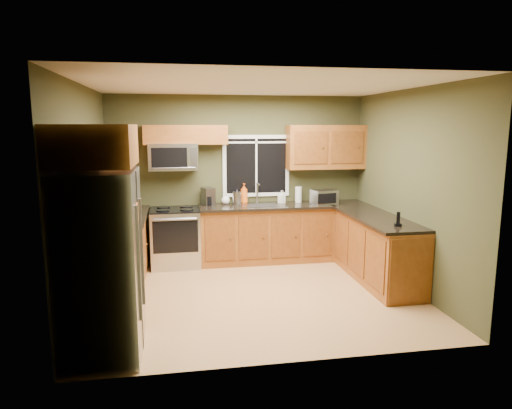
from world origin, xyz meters
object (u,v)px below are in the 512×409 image
object	(u,v)px
range	(176,237)
paper_towel_roll	(298,194)
soap_bottle_c	(225,199)
cordless_phone	(398,222)
kettle	(237,197)
soap_bottle_b	(282,197)
toaster_oven	(324,197)
soap_bottle_a	(244,193)
microwave	(173,157)
refrigerator	(101,265)
coffee_maker	(208,197)

from	to	relation	value
range	paper_towel_roll	size ratio (longest dim) A/B	3.25
soap_bottle_c	cordless_phone	size ratio (longest dim) A/B	0.97
kettle	soap_bottle_b	xyz separation A→B (m)	(0.75, 0.01, -0.01)
toaster_oven	soap_bottle_a	distance (m)	1.32
range	microwave	distance (m)	1.27
range	soap_bottle_b	size ratio (longest dim) A/B	4.48
microwave	soap_bottle_a	distance (m)	1.29
refrigerator	kettle	world-z (taller)	refrigerator
soap_bottle_b	cordless_phone	bearing A→B (deg)	-61.56
microwave	cordless_phone	size ratio (longest dim) A/B	4.11
kettle	cordless_phone	distance (m)	2.68
refrigerator	coffee_maker	xyz separation A→B (m)	(1.22, 2.94, 0.17)
soap_bottle_a	cordless_phone	size ratio (longest dim) A/B	1.80
refrigerator	cordless_phone	xyz separation A→B (m)	(3.51, 0.94, 0.10)
paper_towel_roll	soap_bottle_b	distance (m)	0.30
refrigerator	kettle	distance (m)	3.36
soap_bottle_c	toaster_oven	bearing A→B (deg)	-10.76
refrigerator	toaster_oven	size ratio (longest dim) A/B	4.15
soap_bottle_a	soap_bottle_b	xyz separation A→B (m)	(0.62, -0.08, -0.06)
toaster_oven	cordless_phone	size ratio (longest dim) A/B	2.35
toaster_oven	soap_bottle_c	bearing A→B (deg)	169.24
refrigerator	cordless_phone	world-z (taller)	refrigerator
paper_towel_roll	cordless_phone	size ratio (longest dim) A/B	1.56
cordless_phone	paper_towel_roll	bearing A→B (deg)	110.96
paper_towel_roll	soap_bottle_c	world-z (taller)	paper_towel_roll
microwave	toaster_oven	size ratio (longest dim) A/B	1.75
microwave	kettle	size ratio (longest dim) A/B	2.96
microwave	range	bearing A→B (deg)	-89.98
kettle	soap_bottle_c	world-z (taller)	kettle
kettle	soap_bottle_b	size ratio (longest dim) A/B	1.23
refrigerator	soap_bottle_a	world-z (taller)	refrigerator
coffee_maker	soap_bottle_a	size ratio (longest dim) A/B	0.85
refrigerator	soap_bottle_c	bearing A→B (deg)	63.12
soap_bottle_a	coffee_maker	bearing A→B (deg)	-174.20
soap_bottle_a	cordless_phone	xyz separation A→B (m)	(1.69, -2.06, -0.11)
microwave	toaster_oven	world-z (taller)	microwave
range	soap_bottle_c	bearing A→B (deg)	14.24
microwave	soap_bottle_c	xyz separation A→B (m)	(0.82, 0.07, -0.70)
range	soap_bottle_a	world-z (taller)	soap_bottle_a
coffee_maker	soap_bottle_b	distance (m)	1.22
cordless_phone	refrigerator	bearing A→B (deg)	-165.07
toaster_oven	cordless_phone	distance (m)	1.79
soap_bottle_a	soap_bottle_b	bearing A→B (deg)	-7.66
range	microwave	world-z (taller)	microwave
refrigerator	soap_bottle_b	size ratio (longest dim) A/B	8.59
coffee_maker	paper_towel_roll	world-z (taller)	paper_towel_roll
range	coffee_maker	size ratio (longest dim) A/B	3.32
refrigerator	paper_towel_roll	size ratio (longest dim) A/B	6.24
refrigerator	paper_towel_roll	world-z (taller)	refrigerator
kettle	soap_bottle_a	size ratio (longest dim) A/B	0.77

